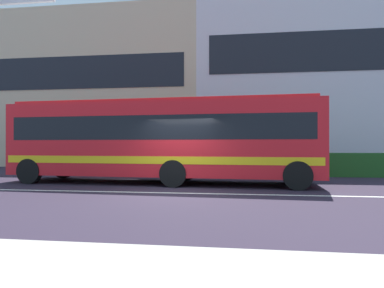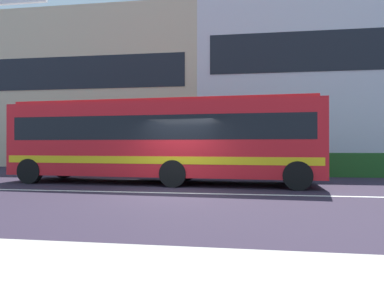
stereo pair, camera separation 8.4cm
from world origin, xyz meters
TOP-DOWN VIEW (x-y plane):
  - ground_plane at (0.00, 0.00)m, footprint 160.00×160.00m
  - lane_centre_line at (0.00, 0.00)m, footprint 60.00×0.16m
  - hedge_row_far at (3.64, 6.74)m, footprint 15.46×1.10m
  - apartment_block_left at (-10.75, 15.96)m, footprint 20.42×9.53m
  - apartment_block_right at (10.25, 15.96)m, footprint 21.58×9.53m
  - transit_bus at (-0.92, 2.67)m, footprint 12.41×3.29m

SIDE VIEW (x-z plane):
  - ground_plane at x=0.00m, z-range 0.00..0.00m
  - lane_centre_line at x=0.00m, z-range 0.00..0.01m
  - hedge_row_far at x=3.64m, z-range 0.00..1.15m
  - transit_bus at x=-0.92m, z-range 0.17..3.48m
  - apartment_block_left at x=-10.75m, z-range 0.00..11.39m
  - apartment_block_right at x=10.25m, z-range 0.00..12.90m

